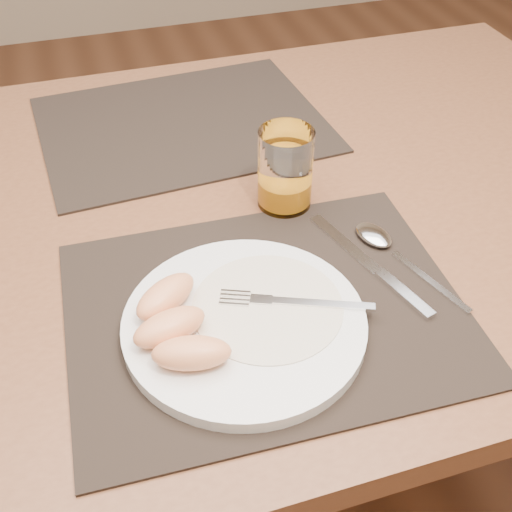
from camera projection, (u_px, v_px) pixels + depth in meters
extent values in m
plane|color=brown|center=(236.00, 477.00, 1.40)|extent=(5.00, 5.00, 0.00)
cube|color=brown|center=(226.00, 212.00, 0.91)|extent=(1.40, 0.90, 0.04)
cylinder|color=brown|center=(436.00, 199.00, 1.56)|extent=(0.06, 0.06, 0.71)
cube|color=black|center=(265.00, 310.00, 0.74)|extent=(0.46, 0.37, 0.00)
cube|color=black|center=(182.00, 124.00, 1.05)|extent=(0.47, 0.38, 0.00)
cylinder|color=white|center=(244.00, 324.00, 0.71)|extent=(0.27, 0.27, 0.02)
cylinder|color=white|center=(267.00, 306.00, 0.72)|extent=(0.17, 0.17, 0.00)
cube|color=silver|center=(324.00, 304.00, 0.72)|extent=(0.11, 0.05, 0.00)
cube|color=silver|center=(261.00, 300.00, 0.72)|extent=(0.03, 0.02, 0.00)
cube|color=silver|center=(235.00, 298.00, 0.72)|extent=(0.04, 0.04, 0.00)
cube|color=silver|center=(345.00, 244.00, 0.82)|extent=(0.05, 0.13, 0.00)
cube|color=silver|center=(404.00, 293.00, 0.75)|extent=(0.04, 0.09, 0.01)
cube|color=silver|center=(430.00, 281.00, 0.77)|extent=(0.05, 0.12, 0.00)
ellipsoid|color=silver|center=(374.00, 235.00, 0.83)|extent=(0.05, 0.06, 0.01)
cylinder|color=white|center=(285.00, 169.00, 0.85)|extent=(0.07, 0.07, 0.11)
cylinder|color=orange|center=(285.00, 190.00, 0.88)|extent=(0.06, 0.06, 0.03)
ellipsoid|color=#F59E64|center=(191.00, 353.00, 0.65)|extent=(0.09, 0.06, 0.03)
ellipsoid|color=#F59E64|center=(169.00, 327.00, 0.67)|extent=(0.09, 0.06, 0.03)
ellipsoid|color=#F59E64|center=(166.00, 296.00, 0.71)|extent=(0.09, 0.08, 0.03)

